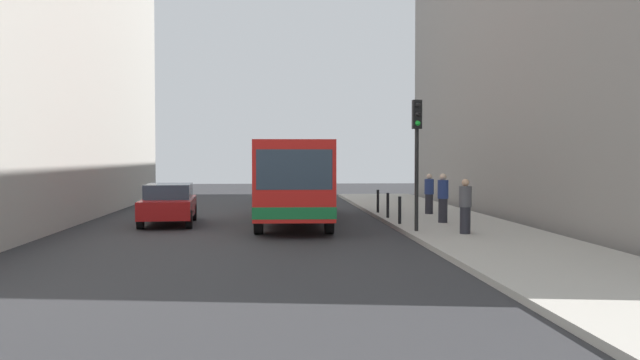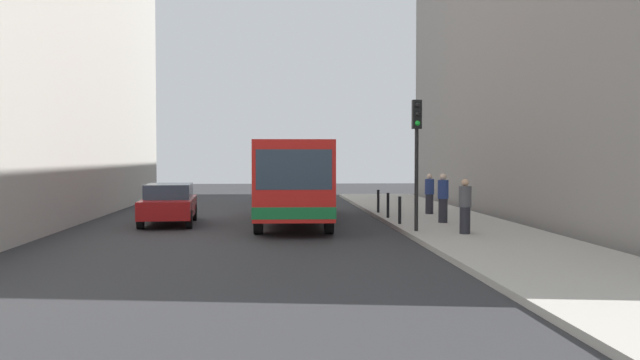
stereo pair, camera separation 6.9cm
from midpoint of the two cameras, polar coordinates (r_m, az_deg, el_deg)
The scene contains 12 objects.
ground_plane at distance 22.26m, azimuth -1.45°, elevation -4.43°, with size 80.00×80.00×0.00m, color #2D2D30.
sidewalk at distance 23.13m, azimuth 12.07°, elevation -4.05°, with size 4.40×40.00×0.15m, color #ADA89E.
bus at distance 25.77m, azimuth -2.19°, elevation 0.29°, with size 2.81×11.08×3.00m.
car_beside_bus at distance 25.51m, azimuth -12.45°, elevation -1.89°, with size 2.07×4.50×1.48m.
car_behind_bus at distance 36.66m, azimuth -3.48°, elevation -0.68°, with size 1.87×4.40×1.48m.
traffic_light at distance 21.50m, azimuth 8.19°, elevation 3.34°, with size 0.28×0.33×4.10m.
bollard_near at distance 23.77m, azimuth 6.77°, elevation -2.52°, with size 0.11×0.11×0.95m, color black.
bollard_mid at distance 26.11m, azimuth 5.78°, elevation -2.12°, with size 0.11×0.11×0.95m, color black.
bollard_far at distance 28.46m, azimuth 4.97°, elevation -1.77°, with size 0.11×0.11×0.95m, color black.
pedestrian_near_signal at distance 21.02m, azimuth 12.13°, elevation -2.18°, with size 0.38×0.38×1.66m.
pedestrian_mid_sidewalk at distance 24.40m, azimuth 10.34°, elevation -1.50°, with size 0.38×0.38×1.74m.
pedestrian_far_sidewalk at distance 28.05m, azimuth 9.21°, elevation -1.15°, with size 0.38×0.38×1.64m.
Camera 2 is at (-0.95, -22.10, 2.49)m, focal length 38.25 mm.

